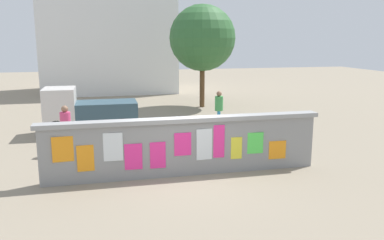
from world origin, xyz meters
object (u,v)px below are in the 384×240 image
bicycle_near (221,137)px  person_bystander (219,106)px  motorcycle (139,144)px  tree_roadside (202,38)px  auto_rickshaw_truck (86,111)px  person_walking (66,125)px

bicycle_near → person_bystander: person_bystander is taller
motorcycle → person_bystander: 4.99m
motorcycle → tree_roadside: size_ratio=0.34×
auto_rickshaw_truck → tree_roadside: size_ratio=0.65×
motorcycle → bicycle_near: 2.99m
tree_roadside → motorcycle: bearing=-116.4°
person_walking → person_bystander: bearing=21.3°
motorcycle → person_walking: size_ratio=1.17×
motorcycle → person_bystander: person_bystander is taller
person_bystander → motorcycle: bearing=-137.9°
motorcycle → tree_roadside: bearing=63.6°
motorcycle → bicycle_near: (2.92, 0.62, -0.10)m
auto_rickshaw_truck → motorcycle: bearing=-66.8°
auto_rickshaw_truck → bicycle_near: (4.61, -3.31, -0.54)m
tree_roadside → bicycle_near: bearing=-100.3°
auto_rickshaw_truck → person_walking: 2.98m
tree_roadside → auto_rickshaw_truck: bearing=-140.7°
person_walking → tree_roadside: size_ratio=0.29×
person_bystander → tree_roadside: tree_roadside is taller
motorcycle → person_bystander: bearing=42.1°
auto_rickshaw_truck → bicycle_near: size_ratio=2.14×
auto_rickshaw_truck → person_walking: (-0.58, -2.92, 0.09)m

